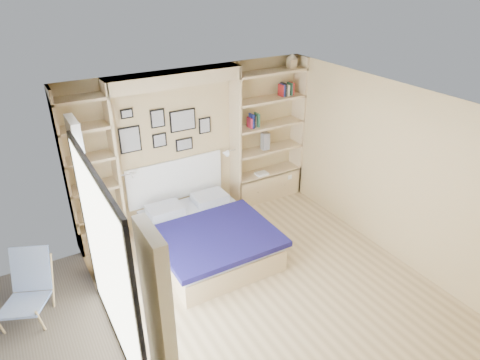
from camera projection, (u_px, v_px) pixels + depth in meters
ground at (267, 287)px, 5.73m from camera, size 4.50×4.50×0.00m
room_shell at (190, 177)px, 6.24m from camera, size 4.50×4.50×4.50m
bed at (206, 236)px, 6.33m from camera, size 1.63×2.12×1.07m
photo_gallery at (165, 130)px, 6.51m from camera, size 1.48×0.02×0.82m
reading_lamps at (182, 163)px, 6.63m from camera, size 1.92×0.12×0.15m
shelf_decor at (257, 111)px, 7.05m from camera, size 3.59×0.23×2.03m
deck_chair at (28, 288)px, 5.15m from camera, size 0.76×0.93×0.81m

